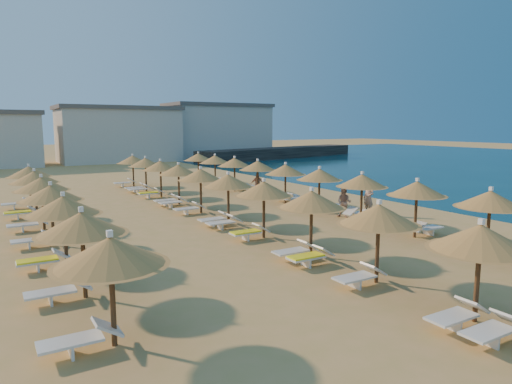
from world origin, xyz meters
TOP-DOWN VIEW (x-y plane):
  - ground at (0.00, 0.00)m, footprint 220.00×220.00m
  - jetty at (26.26, 40.44)m, footprint 30.02×11.57m
  - hotel_blocks at (4.35, 46.23)m, footprint 48.68×11.69m
  - parasol_row_east at (3.63, 3.08)m, footprint 2.52×35.32m
  - parasol_row_west at (-1.98, 3.08)m, footprint 2.52×35.32m
  - parasol_row_inland at (-9.89, 3.08)m, footprint 2.52×22.20m
  - loungers at (-1.12, 3.03)m, footprint 16.61×34.29m
  - beachgoer_b at (3.96, 1.41)m, footprint 0.90×0.96m
  - beachgoer_a at (5.57, 1.27)m, footprint 0.46×0.68m
  - beachgoer_c at (3.72, 9.86)m, footprint 1.02×0.72m

SIDE VIEW (x-z plane):
  - ground at x=0.00m, z-range 0.00..0.00m
  - loungers at x=-1.12m, z-range 0.01..0.67m
  - jetty at x=26.26m, z-range 0.00..1.50m
  - beachgoer_b at x=3.96m, z-range 0.00..1.57m
  - beachgoer_c at x=3.72m, z-range 0.00..1.61m
  - beachgoer_a at x=5.57m, z-range 0.00..1.83m
  - parasol_row_east at x=3.63m, z-range 0.79..3.37m
  - parasol_row_west at x=-1.98m, z-range 0.79..3.37m
  - parasol_row_inland at x=-9.89m, z-range 0.79..3.37m
  - hotel_blocks at x=4.35m, z-range -0.35..7.75m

